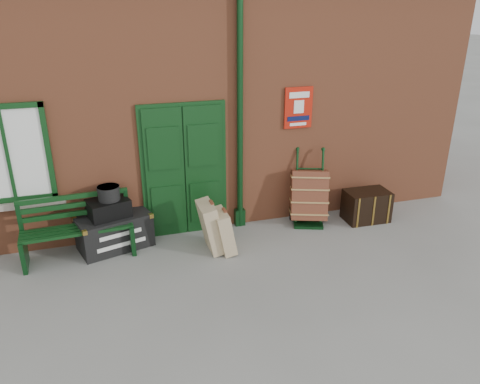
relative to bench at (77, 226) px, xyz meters
name	(u,v)px	position (x,y,z in m)	size (l,w,h in m)	color
ground	(226,272)	(2.07, -1.12, -0.51)	(80.00, 80.00, 0.00)	gray
station_building	(178,86)	(2.07, 2.37, 1.65)	(10.30, 4.30, 4.36)	#A65735
bench	(77,226)	(0.00, 0.00, 0.00)	(1.68, 0.61, 1.02)	black
houdini_trunk	(115,231)	(0.55, 0.13, -0.23)	(1.12, 0.62, 0.56)	black
strongbox	(109,208)	(0.50, 0.13, 0.19)	(0.62, 0.45, 0.28)	black
hatbox	(109,193)	(0.53, 0.13, 0.44)	(0.34, 0.34, 0.22)	black
suitcase_back	(211,227)	(2.03, -0.41, -0.10)	(0.23, 0.57, 0.80)	tan
suitcase_front	(224,231)	(2.21, -0.51, -0.16)	(0.20, 0.51, 0.68)	tan
porter_trolley	(309,195)	(3.95, 0.10, -0.01)	(0.83, 0.86, 1.31)	black
dark_trunk	(366,206)	(4.99, -0.14, -0.23)	(0.78, 0.51, 0.56)	black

